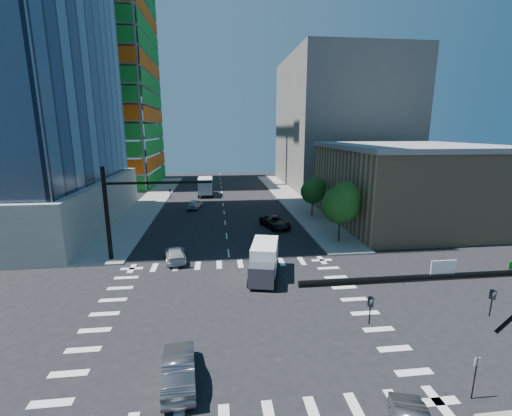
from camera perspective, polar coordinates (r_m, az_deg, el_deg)
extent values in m
plane|color=black|center=(24.88, -3.49, -17.15)|extent=(160.00, 160.00, 0.00)
cube|color=silver|center=(24.87, -3.49, -17.14)|extent=(20.00, 20.00, 0.01)
cube|color=gray|center=(64.20, 5.64, 1.70)|extent=(5.00, 60.00, 0.15)
cube|color=gray|center=(63.78, -16.89, 1.13)|extent=(5.00, 60.00, 0.15)
cube|color=#1B952B|center=(85.51, -17.03, 20.45)|extent=(0.12, 24.00, 49.00)
cube|color=#E3570D|center=(76.64, -28.73, 20.44)|extent=(24.00, 0.12, 49.00)
cube|color=tan|center=(51.27, 24.00, 3.41)|extent=(20.00, 22.00, 10.00)
cube|color=slate|center=(50.77, 24.55, 9.32)|extent=(20.50, 22.50, 0.60)
cube|color=#65615B|center=(81.52, 13.85, 13.61)|extent=(24.00, 30.00, 28.00)
cylinder|color=black|center=(13.47, 28.60, -10.05)|extent=(10.00, 0.24, 0.24)
imported|color=black|center=(15.09, 34.53, -12.91)|extent=(0.16, 0.20, 1.00)
imported|color=black|center=(12.72, 18.43, -15.92)|extent=(0.16, 0.20, 1.00)
cube|color=white|center=(13.35, 28.76, -8.66)|extent=(0.90, 0.04, 0.50)
cylinder|color=black|center=(35.49, -23.60, -0.90)|extent=(0.40, 0.40, 9.00)
cylinder|color=black|center=(33.82, -15.90, 4.07)|extent=(10.00, 0.24, 0.24)
imported|color=black|center=(33.85, -14.12, 2.29)|extent=(0.16, 0.20, 1.00)
cylinder|color=#382316|center=(39.62, 13.66, -3.85)|extent=(0.20, 0.20, 2.27)
sphere|color=#1F4E15|center=(38.87, 13.90, 0.52)|extent=(4.16, 4.16, 4.16)
sphere|color=#266722|center=(38.54, 14.69, 1.85)|extent=(3.25, 3.25, 3.25)
cylinder|color=#382316|center=(50.78, 9.34, -0.19)|extent=(0.20, 0.20, 1.92)
sphere|color=#1F4E15|center=(50.26, 9.44, 2.71)|extent=(3.52, 3.52, 3.52)
sphere|color=#266722|center=(49.95, 10.01, 3.59)|extent=(2.75, 2.75, 2.75)
cylinder|color=black|center=(20.58, 32.63, -22.80)|extent=(0.06, 0.06, 2.20)
cube|color=silver|center=(20.10, 32.96, -20.68)|extent=(0.30, 0.03, 0.40)
imported|color=black|center=(44.61, 3.22, -2.35)|extent=(3.98, 5.84, 1.49)
imported|color=silver|center=(34.46, -13.30, -7.46)|extent=(2.58, 4.86, 1.34)
imported|color=#ACAFB4|center=(56.12, -10.14, 0.63)|extent=(2.71, 4.61, 1.47)
imported|color=#4C4C51|center=(19.35, -12.74, -24.67)|extent=(1.98, 4.65, 1.49)
cube|color=white|center=(29.49, 1.33, -8.49)|extent=(3.08, 4.82, 2.32)
cube|color=#3E3E45|center=(29.71, 1.32, -9.54)|extent=(2.36, 2.02, 1.69)
cube|color=silver|center=(67.32, -8.43, 3.89)|extent=(2.72, 5.54, 2.86)
cube|color=#3E3E45|center=(67.43, -8.41, 3.29)|extent=(2.56, 2.02, 2.09)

